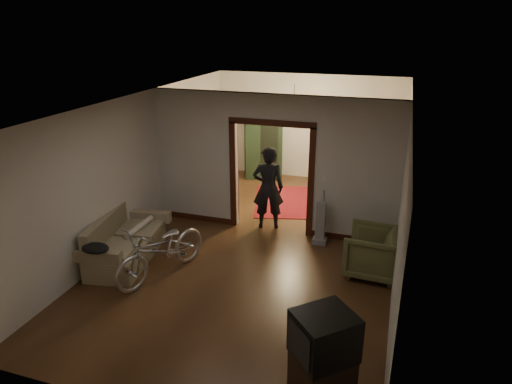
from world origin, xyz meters
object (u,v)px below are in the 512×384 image
at_px(sofa, 126,238).
at_px(bicycle, 162,250).
at_px(person, 268,188).
at_px(armchair, 372,252).
at_px(desk, 339,177).
at_px(locker, 264,143).

xyz_separation_m(sofa, bicycle, (0.90, -0.33, 0.07)).
bearing_deg(person, bicycle, 48.33).
relative_size(armchair, desk, 0.97).
distance_m(bicycle, locker, 5.55).
bearing_deg(desk, armchair, -64.89).
bearing_deg(locker, desk, -26.35).
xyz_separation_m(bicycle, person, (1.14, 2.43, 0.38)).
relative_size(armchair, locker, 0.46).
xyz_separation_m(sofa, desk, (3.14, 4.81, -0.08)).
distance_m(sofa, desk, 5.74).
distance_m(bicycle, desk, 5.60).
height_order(sofa, desk, sofa).
bearing_deg(bicycle, armchair, 38.86).
distance_m(locker, desk, 2.25).
bearing_deg(armchair, locker, -139.76).
xyz_separation_m(bicycle, armchair, (3.37, 1.16, -0.08)).
distance_m(sofa, person, 2.97).
xyz_separation_m(bicycle, desk, (2.24, 5.13, -0.15)).
relative_size(locker, desk, 2.10).
height_order(locker, desk, locker).
xyz_separation_m(person, locker, (-1.03, 3.10, 0.11)).
distance_m(armchair, locker, 5.47).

